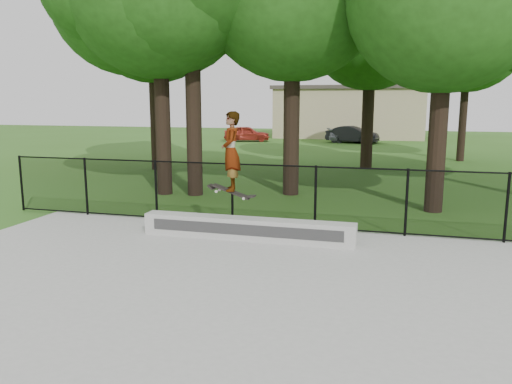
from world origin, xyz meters
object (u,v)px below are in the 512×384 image
(car_c, at_px, (353,135))
(skater_airborne, at_px, (231,153))
(car_b, at_px, (352,135))
(car_a, at_px, (247,134))
(grind_ledge, at_px, (247,229))

(car_c, relative_size, skater_airborne, 1.85)
(car_c, xyz_separation_m, skater_airborne, (-0.31, -28.00, 1.39))
(car_b, bearing_deg, car_a, 106.78)
(skater_airborne, bearing_deg, car_b, 89.31)
(grind_ledge, relative_size, car_b, 1.36)
(car_a, xyz_separation_m, skater_airborne, (7.58, -26.92, 1.34))
(grind_ledge, height_order, car_a, car_a)
(car_a, height_order, car_c, car_a)
(skater_airborne, bearing_deg, car_c, 89.38)
(grind_ledge, bearing_deg, skater_airborne, -150.30)
(car_a, relative_size, car_b, 1.02)
(grind_ledge, relative_size, skater_airborne, 2.50)
(car_c, bearing_deg, grind_ledge, 164.95)
(grind_ledge, relative_size, car_a, 1.34)
(car_c, bearing_deg, car_a, 82.77)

